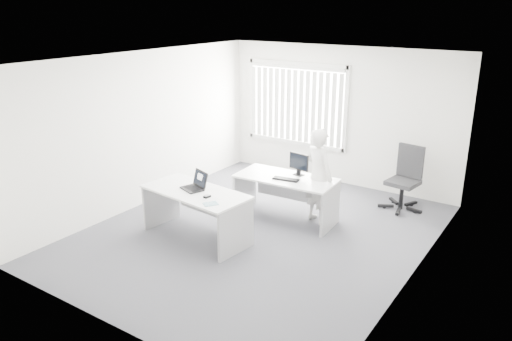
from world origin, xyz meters
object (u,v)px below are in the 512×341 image
Objects in this scene: person at (319,176)px; laptop at (192,181)px; desk_far at (286,189)px; office_chair at (403,189)px; desk_near at (196,204)px; monitor at (299,164)px.

person is 2.14m from laptop.
office_chair reaches higher than desk_far.
office_chair is (2.35, 3.02, -0.21)m from desk_near.
office_chair is 3.01× the size of monitor.
office_chair is (1.53, 1.62, -0.20)m from desk_far.
person is at bearing 12.62° from monitor.
desk_near is 1.11× the size of person.
desk_far is 1.50× the size of office_chair.
desk_near is 1.05× the size of desk_far.
person is at bearing -118.25° from office_chair.
person reaches higher than desk_far.
desk_near is at bearing -111.95° from monitor.
desk_far is 0.61m from person.
office_chair is 3.91m from laptop.
desk_near is at bearing -123.42° from desk_far.
office_chair reaches higher than desk_near.
desk_near reaches higher than desk_far.
person is at bearing 22.73° from desk_far.
monitor is (0.94, 1.61, 0.39)m from desk_near.
desk_far is at bearing -124.71° from office_chair.
monitor is at bearing -126.26° from office_chair.
laptop is at bearing -114.39° from monitor.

